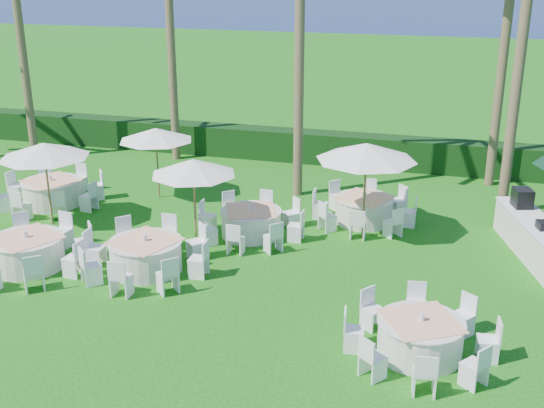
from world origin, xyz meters
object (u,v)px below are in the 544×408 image
(banquet_table_b, at_px, (146,255))
(banquet_table_d, at_px, (52,192))
(banquet_table_c, at_px, (420,337))
(umbrella_a, at_px, (44,150))
(umbrella_d, at_px, (367,152))
(banquet_table_f, at_px, (364,209))
(umbrella_b, at_px, (193,167))
(umbrella_c, at_px, (156,134))
(banquet_table_e, at_px, (251,222))
(buffet_table, at_px, (535,238))
(banquet_table_a, at_px, (28,251))

(banquet_table_b, bearing_deg, banquet_table_d, 144.44)
(banquet_table_c, distance_m, umbrella_a, 12.27)
(banquet_table_c, xyz_separation_m, umbrella_d, (-2.09, 5.88, 2.15))
(banquet_table_d, relative_size, banquet_table_f, 1.06)
(umbrella_b, height_order, umbrella_d, umbrella_d)
(umbrella_b, height_order, umbrella_c, umbrella_b)
(banquet_table_e, xyz_separation_m, umbrella_b, (-1.30, -1.03, 1.86))
(banquet_table_c, xyz_separation_m, umbrella_c, (-9.24, 7.43, 1.77))
(banquet_table_b, height_order, umbrella_d, umbrella_d)
(banquet_table_d, bearing_deg, buffet_table, -0.01)
(banquet_table_e, relative_size, buffet_table, 0.71)
(umbrella_a, xyz_separation_m, buffet_table, (13.92, 1.50, -1.79))
(banquet_table_e, height_order, umbrella_b, umbrella_b)
(banquet_table_a, distance_m, banquet_table_b, 3.13)
(banquet_table_d, bearing_deg, umbrella_d, 0.55)
(umbrella_a, bearing_deg, banquet_table_a, -67.88)
(banquet_table_b, bearing_deg, umbrella_b, 73.62)
(banquet_table_c, height_order, buffet_table, buffet_table)
(banquet_table_c, bearing_deg, umbrella_c, 141.21)
(banquet_table_b, bearing_deg, umbrella_a, 152.49)
(umbrella_a, xyz_separation_m, umbrella_c, (2.10, 3.15, -0.13))
(umbrella_a, bearing_deg, buffet_table, 6.15)
(banquet_table_b, height_order, banquet_table_e, banquet_table_b)
(banquet_table_a, relative_size, umbrella_b, 1.34)
(banquet_table_d, distance_m, banquet_table_f, 10.13)
(banquet_table_a, relative_size, banquet_table_c, 1.07)
(buffet_table, bearing_deg, umbrella_d, 178.77)
(banquet_table_b, xyz_separation_m, umbrella_d, (5.03, 3.80, 2.12))
(banquet_table_a, relative_size, banquet_table_b, 1.01)
(banquet_table_a, xyz_separation_m, banquet_table_e, (4.94, 3.67, -0.03))
(banquet_table_c, relative_size, banquet_table_f, 0.99)
(banquet_table_c, relative_size, banquet_table_e, 1.00)
(banquet_table_f, height_order, umbrella_b, umbrella_b)
(banquet_table_b, distance_m, banquet_table_e, 3.55)
(banquet_table_a, height_order, umbrella_a, umbrella_a)
(banquet_table_d, relative_size, banquet_table_e, 1.07)
(banquet_table_b, bearing_deg, umbrella_d, 37.04)
(banquet_table_b, distance_m, umbrella_c, 6.01)
(banquet_table_a, bearing_deg, banquet_table_f, 35.48)
(umbrella_a, height_order, umbrella_c, umbrella_a)
(banquet_table_b, relative_size, umbrella_d, 1.16)
(banquet_table_f, height_order, umbrella_c, umbrella_c)
(banquet_table_e, relative_size, umbrella_c, 1.26)
(banquet_table_a, bearing_deg, banquet_table_b, 12.13)
(banquet_table_a, height_order, umbrella_c, umbrella_c)
(banquet_table_f, height_order, umbrella_d, umbrella_d)
(banquet_table_d, bearing_deg, banquet_table_c, -25.20)
(banquet_table_f, height_order, umbrella_a, umbrella_a)
(banquet_table_a, relative_size, banquet_table_f, 1.06)
(banquet_table_b, height_order, banquet_table_d, same)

